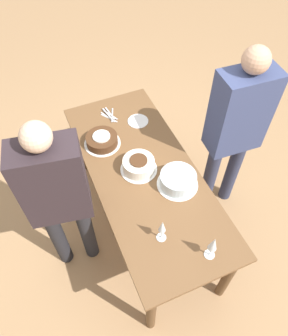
{
  "coord_description": "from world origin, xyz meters",
  "views": [
    {
      "loc": [
        1.35,
        -0.58,
        2.66
      ],
      "look_at": [
        0.0,
        0.0,
        0.79
      ],
      "focal_mm": 35.0,
      "sensor_mm": 36.0,
      "label": 1
    }
  ],
  "objects_px": {
    "cake_center_white": "(139,165)",
    "person_watching": "(236,126)",
    "cake_back_decorated": "(178,180)",
    "person_cutting": "(58,194)",
    "wine_glass_far": "(213,244)",
    "cake_front_chocolate": "(102,140)",
    "wine_glass_near": "(162,227)"
  },
  "relations": [
    {
      "from": "cake_front_chocolate",
      "to": "person_cutting",
      "type": "xyz_separation_m",
      "value": [
        0.47,
        -0.44,
        0.15
      ]
    },
    {
      "from": "cake_center_white",
      "to": "cake_front_chocolate",
      "type": "bearing_deg",
      "value": -154.92
    },
    {
      "from": "wine_glass_far",
      "to": "person_watching",
      "type": "height_order",
      "value": "person_watching"
    },
    {
      "from": "cake_center_white",
      "to": "wine_glass_near",
      "type": "bearing_deg",
      "value": -8.09
    },
    {
      "from": "person_watching",
      "to": "wine_glass_near",
      "type": "bearing_deg",
      "value": 34.49
    },
    {
      "from": "cake_front_chocolate",
      "to": "wine_glass_far",
      "type": "bearing_deg",
      "value": 15.11
    },
    {
      "from": "cake_front_chocolate",
      "to": "person_watching",
      "type": "xyz_separation_m",
      "value": [
        0.43,
        0.91,
        0.19
      ]
    },
    {
      "from": "cake_center_white",
      "to": "person_watching",
      "type": "xyz_separation_m",
      "value": [
        0.08,
        0.74,
        0.18
      ]
    },
    {
      "from": "wine_glass_near",
      "to": "wine_glass_far",
      "type": "relative_size",
      "value": 0.95
    },
    {
      "from": "wine_glass_near",
      "to": "person_watching",
      "type": "distance_m",
      "value": 0.96
    },
    {
      "from": "cake_front_chocolate",
      "to": "cake_back_decorated",
      "type": "bearing_deg",
      "value": 31.98
    },
    {
      "from": "cake_front_chocolate",
      "to": "person_cutting",
      "type": "distance_m",
      "value": 0.66
    },
    {
      "from": "person_watching",
      "to": "cake_back_decorated",
      "type": "bearing_deg",
      "value": 20.05
    },
    {
      "from": "cake_front_chocolate",
      "to": "wine_glass_near",
      "type": "bearing_deg",
      "value": 5.23
    },
    {
      "from": "cake_front_chocolate",
      "to": "wine_glass_far",
      "type": "distance_m",
      "value": 1.19
    },
    {
      "from": "cake_back_decorated",
      "to": "person_cutting",
      "type": "bearing_deg",
      "value": -98.38
    },
    {
      "from": "cake_center_white",
      "to": "person_watching",
      "type": "relative_size",
      "value": 0.17
    },
    {
      "from": "cake_center_white",
      "to": "wine_glass_near",
      "type": "height_order",
      "value": "wine_glass_near"
    },
    {
      "from": "cake_front_chocolate",
      "to": "person_watching",
      "type": "distance_m",
      "value": 1.02
    },
    {
      "from": "wine_glass_far",
      "to": "person_cutting",
      "type": "distance_m",
      "value": 1.01
    },
    {
      "from": "cake_center_white",
      "to": "person_cutting",
      "type": "xyz_separation_m",
      "value": [
        0.12,
        -0.6,
        0.14
      ]
    },
    {
      "from": "cake_back_decorated",
      "to": "cake_front_chocolate",
      "type": "bearing_deg",
      "value": -148.02
    },
    {
      "from": "wine_glass_near",
      "to": "wine_glass_far",
      "type": "xyz_separation_m",
      "value": [
        0.22,
        0.22,
        0.01
      ]
    },
    {
      "from": "cake_back_decorated",
      "to": "wine_glass_near",
      "type": "relative_size",
      "value": 1.44
    },
    {
      "from": "cake_front_chocolate",
      "to": "wine_glass_far",
      "type": "height_order",
      "value": "wine_glass_far"
    },
    {
      "from": "cake_front_chocolate",
      "to": "cake_back_decorated",
      "type": "xyz_separation_m",
      "value": [
        0.59,
        0.37,
        0.01
      ]
    },
    {
      "from": "cake_center_white",
      "to": "cake_front_chocolate",
      "type": "height_order",
      "value": "cake_center_white"
    },
    {
      "from": "cake_back_decorated",
      "to": "wine_glass_near",
      "type": "height_order",
      "value": "wine_glass_near"
    },
    {
      "from": "wine_glass_far",
      "to": "person_cutting",
      "type": "relative_size",
      "value": 0.14
    },
    {
      "from": "person_cutting",
      "to": "cake_front_chocolate",
      "type": "bearing_deg",
      "value": 57.03
    },
    {
      "from": "cake_front_chocolate",
      "to": "person_cutting",
      "type": "relative_size",
      "value": 0.19
    },
    {
      "from": "wine_glass_far",
      "to": "cake_back_decorated",
      "type": "bearing_deg",
      "value": 173.93
    }
  ]
}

